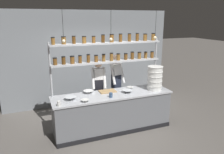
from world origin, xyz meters
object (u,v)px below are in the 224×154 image
at_px(chef_left, 99,86).
at_px(serving_cup_front, 111,95).
at_px(spice_shelf_unit, 108,54).
at_px(serving_cup_by_board, 59,104).
at_px(prep_bowl_center_front, 85,101).
at_px(container_stack, 155,78).
at_px(chef_center, 116,81).
at_px(prep_bowl_near_right, 130,88).
at_px(prep_bowl_center_back, 88,92).
at_px(prep_bowl_far_left, 70,98).
at_px(prep_bowl_near_left, 127,91).
at_px(cutting_board, 107,91).

bearing_deg(chef_left, serving_cup_front, -76.23).
relative_size(spice_shelf_unit, serving_cup_by_board, 25.15).
xyz_separation_m(chef_left, serving_cup_front, (0.04, -0.76, 0.01)).
height_order(chef_left, prep_bowl_center_front, chef_left).
height_order(spice_shelf_unit, container_stack, spice_shelf_unit).
bearing_deg(chef_center, prep_bowl_near_right, -78.15).
xyz_separation_m(spice_shelf_unit, prep_bowl_center_back, (-0.53, -0.08, -0.87)).
distance_m(container_stack, prep_bowl_far_left, 2.11).
xyz_separation_m(chef_center, prep_bowl_far_left, (-1.37, -0.68, -0.05)).
bearing_deg(prep_bowl_near_right, chef_left, 154.13).
xyz_separation_m(prep_bowl_center_back, serving_cup_by_board, (-0.77, -0.55, 0.02)).
bearing_deg(prep_bowl_center_front, chef_center, 39.64).
bearing_deg(serving_cup_front, prep_bowl_near_left, 17.45).
bearing_deg(prep_bowl_center_front, prep_bowl_near_left, 10.30).
xyz_separation_m(spice_shelf_unit, prep_bowl_far_left, (-1.01, -0.35, -0.87)).
xyz_separation_m(cutting_board, prep_bowl_far_left, (-0.94, -0.21, 0.02)).
bearing_deg(prep_bowl_near_left, serving_cup_by_board, -171.73).
height_order(prep_bowl_center_front, serving_cup_by_board, serving_cup_by_board).
xyz_separation_m(container_stack, prep_bowl_center_front, (-1.82, -0.16, -0.27)).
relative_size(prep_bowl_near_left, prep_bowl_center_front, 1.41).
relative_size(prep_bowl_far_left, serving_cup_front, 2.42).
distance_m(prep_bowl_center_back, serving_cup_front, 0.61).
xyz_separation_m(chef_center, container_stack, (0.72, -0.75, 0.21)).
height_order(cutting_board, prep_bowl_far_left, prep_bowl_far_left).
distance_m(chef_left, cutting_board, 0.38).
distance_m(chef_center, prep_bowl_far_left, 1.53).
bearing_deg(spice_shelf_unit, prep_bowl_center_front, -141.83).
bearing_deg(prep_bowl_center_back, serving_cup_front, -49.20).
distance_m(prep_bowl_far_left, serving_cup_front, 0.90).
bearing_deg(serving_cup_by_board, prep_bowl_near_left, 8.27).
xyz_separation_m(spice_shelf_unit, serving_cup_front, (-0.13, -0.53, -0.85)).
xyz_separation_m(chef_left, chef_center, (0.53, 0.11, 0.04)).
relative_size(serving_cup_front, serving_cup_by_board, 0.98).
xyz_separation_m(prep_bowl_near_right, serving_cup_by_board, (-1.85, -0.50, 0.03)).
height_order(serving_cup_front, serving_cup_by_board, serving_cup_by_board).
bearing_deg(prep_bowl_center_back, serving_cup_by_board, -144.72).
bearing_deg(prep_bowl_near_right, serving_cup_front, -149.18).
bearing_deg(container_stack, spice_shelf_unit, 158.72).
height_order(spice_shelf_unit, serving_cup_by_board, spice_shelf_unit).
relative_size(container_stack, prep_bowl_far_left, 2.29).
xyz_separation_m(chef_left, prep_bowl_center_front, (-0.57, -0.81, -0.02)).
relative_size(chef_left, prep_bowl_center_front, 9.27).
bearing_deg(chef_center, prep_bowl_far_left, -164.61).
height_order(chef_left, prep_bowl_near_right, chef_left).
relative_size(prep_bowl_center_back, prep_bowl_far_left, 0.93).
relative_size(cutting_board, prep_bowl_center_back, 1.65).
bearing_deg(prep_bowl_center_back, chef_center, 24.67).
distance_m(spice_shelf_unit, prep_bowl_near_right, 1.05).
height_order(prep_bowl_far_left, serving_cup_by_board, serving_cup_by_board).
bearing_deg(chef_center, spice_shelf_unit, -148.59).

